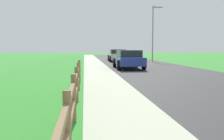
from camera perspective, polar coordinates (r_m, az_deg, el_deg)
The scene contains 8 objects.
ground_plane at distance 24.62m, azimuth -1.55°, elevation 1.19°, with size 120.00×120.00×0.00m, color #32852D.
road_asphalt at distance 27.10m, azimuth 5.51°, elevation 1.52°, with size 7.00×66.00×0.01m, color #323232.
curb_concrete at distance 26.56m, azimuth -8.36°, elevation 1.42°, with size 6.00×66.00×0.01m, color #AEB699.
grass_verge at distance 26.66m, azimuth -11.58°, elevation 1.39°, with size 5.00×66.00×0.00m, color #32852D.
rail_fence at distance 5.53m, azimuth -8.47°, elevation -5.43°, with size 0.11×12.58×1.04m.
parked_suv_blue at distance 19.95m, azimuth 3.62°, elevation 2.47°, with size 2.08×4.89×1.42m.
parked_car_beige at distance 30.66m, azimuth 1.24°, elevation 3.28°, with size 2.23×4.91×1.41m.
street_lamp at distance 30.75m, azimuth 9.18°, elevation 8.98°, with size 1.17×0.20×6.42m.
Camera 1 is at (-1.96, 0.51, 1.59)m, focal length 41.43 mm.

